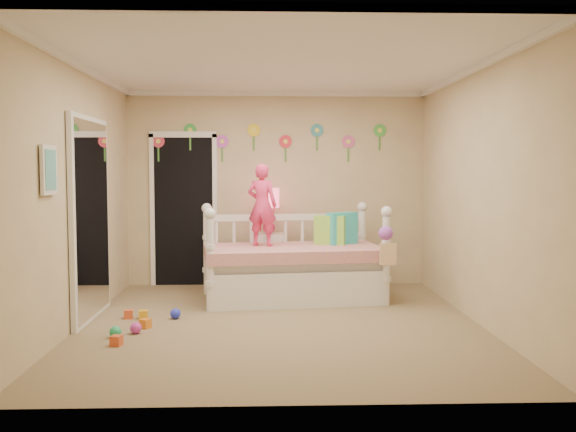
{
  "coord_description": "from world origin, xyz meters",
  "views": [
    {
      "loc": [
        -0.14,
        -6.3,
        1.54
      ],
      "look_at": [
        0.1,
        0.6,
        1.05
      ],
      "focal_mm": 39.47,
      "sensor_mm": 36.0,
      "label": 1
    }
  ],
  "objects_px": {
    "nightstand": "(269,261)",
    "table_lamp": "(269,204)",
    "child": "(262,205)",
    "daybed": "(293,252)"
  },
  "relations": [
    {
      "from": "daybed",
      "to": "child",
      "type": "relative_size",
      "value": 2.15
    },
    {
      "from": "child",
      "to": "nightstand",
      "type": "height_order",
      "value": "child"
    },
    {
      "from": "daybed",
      "to": "nightstand",
      "type": "height_order",
      "value": "daybed"
    },
    {
      "from": "child",
      "to": "nightstand",
      "type": "relative_size",
      "value": 1.36
    },
    {
      "from": "child",
      "to": "nightstand",
      "type": "xyz_separation_m",
      "value": [
        0.08,
        0.67,
        -0.77
      ]
    },
    {
      "from": "child",
      "to": "table_lamp",
      "type": "relative_size",
      "value": 1.66
    },
    {
      "from": "nightstand",
      "to": "table_lamp",
      "type": "distance_m",
      "value": 0.76
    },
    {
      "from": "daybed",
      "to": "table_lamp",
      "type": "bearing_deg",
      "value": 104.04
    },
    {
      "from": "child",
      "to": "daybed",
      "type": "bearing_deg",
      "value": -168.12
    },
    {
      "from": "child",
      "to": "nightstand",
      "type": "bearing_deg",
      "value": -78.02
    }
  ]
}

